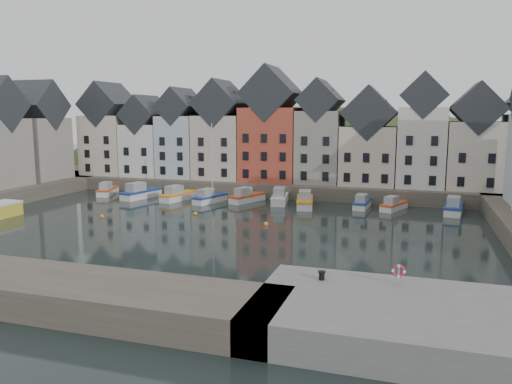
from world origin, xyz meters
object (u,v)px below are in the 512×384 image
at_px(boat_d, 209,198).
at_px(mooring_bollard, 322,275).
at_px(boat_a, 107,190).
at_px(life_ring_post, 399,271).

xyz_separation_m(boat_d, mooring_bollard, (22.03, -33.78, 1.58)).
height_order(boat_d, mooring_bollard, boat_d).
relative_size(boat_a, boat_d, 0.54).
bearing_deg(boat_d, life_ring_post, -35.05).
distance_m(boat_d, mooring_bollard, 40.36).
distance_m(boat_a, mooring_bollard, 53.38).
xyz_separation_m(mooring_bollard, life_ring_post, (4.64, 0.44, 0.55)).
bearing_deg(boat_a, boat_d, -21.51).
bearing_deg(mooring_bollard, life_ring_post, 5.40).
relative_size(boat_a, life_ring_post, 4.71).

